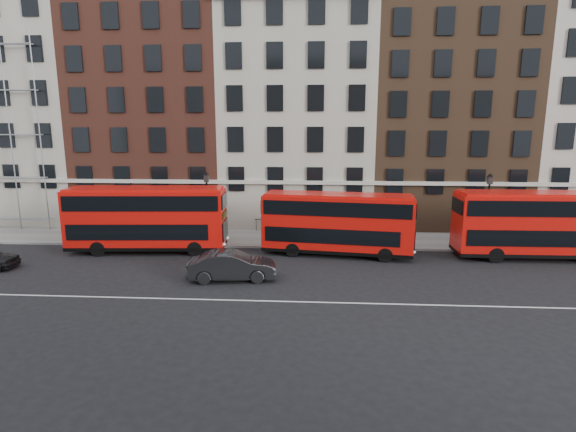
# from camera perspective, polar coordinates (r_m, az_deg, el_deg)

# --- Properties ---
(ground) EXTENTS (120.00, 120.00, 0.00)m
(ground) POSITION_cam_1_polar(r_m,az_deg,el_deg) (24.97, -0.55, -9.06)
(ground) COLOR black
(ground) RESTS_ON ground
(pavement) EXTENTS (80.00, 5.00, 0.15)m
(pavement) POSITION_cam_1_polar(r_m,az_deg,el_deg) (34.96, 0.69, -2.92)
(pavement) COLOR gray
(pavement) RESTS_ON ground
(kerb) EXTENTS (80.00, 0.30, 0.16)m
(kerb) POSITION_cam_1_polar(r_m,az_deg,el_deg) (32.55, 0.46, -4.00)
(kerb) COLOR gray
(kerb) RESTS_ON ground
(road_centre_line) EXTENTS (70.00, 0.12, 0.01)m
(road_centre_line) POSITION_cam_1_polar(r_m,az_deg,el_deg) (23.11, -0.92, -10.78)
(road_centre_line) COLOR white
(road_centre_line) RESTS_ON ground
(building_terrace) EXTENTS (64.00, 11.95, 22.00)m
(building_terrace) POSITION_cam_1_polar(r_m,az_deg,el_deg) (41.28, 0.83, 13.52)
(building_terrace) COLOR #AEA796
(building_terrace) RESTS_ON ground
(bus_b) EXTENTS (11.00, 3.32, 4.56)m
(bus_b) POSITION_cam_1_polar(r_m,az_deg,el_deg) (32.72, -17.56, -0.20)
(bus_b) COLOR red
(bus_b) RESTS_ON ground
(bus_c) EXTENTS (10.33, 3.76, 4.25)m
(bus_c) POSITION_cam_1_polar(r_m,az_deg,el_deg) (30.61, 6.20, -0.83)
(bus_c) COLOR red
(bus_c) RESTS_ON ground
(bus_d) EXTENTS (10.72, 2.71, 4.49)m
(bus_d) POSITION_cam_1_polar(r_m,az_deg,el_deg) (33.88, 29.16, -0.81)
(bus_d) COLOR red
(bus_d) RESTS_ON ground
(car_front) EXTENTS (5.23, 2.39, 1.66)m
(car_front) POSITION_cam_1_polar(r_m,az_deg,el_deg) (26.12, -7.12, -6.28)
(car_front) COLOR #232326
(car_front) RESTS_ON ground
(lamp_post_left) EXTENTS (0.44, 0.44, 5.33)m
(lamp_post_left) POSITION_cam_1_polar(r_m,az_deg,el_deg) (33.30, -10.21, 1.46)
(lamp_post_left) COLOR black
(lamp_post_left) RESTS_ON pavement
(lamp_post_right) EXTENTS (0.44, 0.44, 5.33)m
(lamp_post_right) POSITION_cam_1_polar(r_m,az_deg,el_deg) (34.68, 24.01, 1.04)
(lamp_post_right) COLOR black
(lamp_post_right) RESTS_ON pavement
(iron_railings) EXTENTS (6.60, 0.06, 1.00)m
(iron_railings) POSITION_cam_1_polar(r_m,az_deg,el_deg) (36.97, 0.87, -1.21)
(iron_railings) COLOR black
(iron_railings) RESTS_ON pavement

